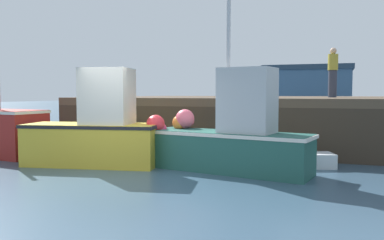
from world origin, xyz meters
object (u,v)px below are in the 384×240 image
(fishing_boat_mid, at_px, (228,136))
(fishing_boat_near_right, at_px, (96,131))
(rowboat, at_px, (300,160))
(dockworker, at_px, (333,73))
(mooring_buoy_foreground, at_px, (74,157))

(fishing_boat_mid, bearing_deg, fishing_boat_near_right, -174.09)
(fishing_boat_near_right, distance_m, rowboat, 5.23)
(dockworker, relative_size, mooring_buoy_foreground, 3.18)
(fishing_boat_near_right, bearing_deg, fishing_boat_mid, 5.91)
(fishing_boat_near_right, height_order, rowboat, fishing_boat_near_right)
(fishing_boat_near_right, height_order, fishing_boat_mid, fishing_boat_mid)
(rowboat, bearing_deg, dockworker, 81.50)
(dockworker, bearing_deg, fishing_boat_mid, -111.96)
(fishing_boat_mid, bearing_deg, dockworker, 68.04)
(fishing_boat_mid, bearing_deg, mooring_buoy_foreground, -169.56)
(fishing_boat_near_right, xyz_separation_m, rowboat, (4.97, 1.43, -0.71))
(dockworker, bearing_deg, rowboat, -98.50)
(fishing_boat_near_right, relative_size, rowboat, 2.07)
(rowboat, bearing_deg, fishing_boat_mid, -145.70)
(rowboat, relative_size, mooring_buoy_foreground, 3.27)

